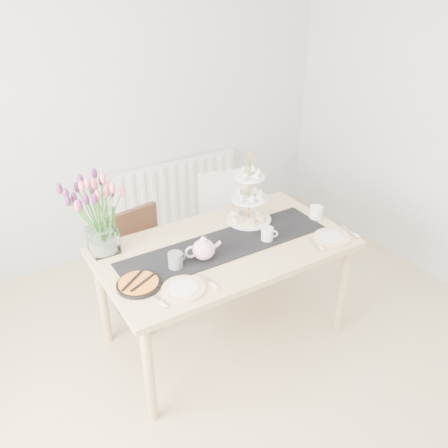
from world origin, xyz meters
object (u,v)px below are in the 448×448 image
chair_brown (143,258)px  chair_white (230,219)px  mug_grey (175,261)px  teapot (204,249)px  plate_right (332,237)px  plate_left (183,289)px  cream_jug (316,213)px  mug_white (267,234)px  radiator (177,192)px  tart_tin (139,284)px  cake_stand (249,204)px  dining_table (225,255)px  tulip_vase (98,204)px

chair_brown → chair_white: size_ratio=0.92×
chair_white → mug_grey: (-0.82, -0.70, 0.28)m
teapot → plate_right: teapot is taller
plate_left → cream_jug: bearing=11.5°
mug_white → plate_left: size_ratio=0.38×
radiator → tart_tin: tart_tin is taller
cake_stand → radiator: bearing=87.1°
plate_left → plate_right: 1.09m
mug_white → plate_right: (0.38, -0.20, -0.04)m
chair_brown → radiator: bearing=41.5°
dining_table → cream_jug: 0.75m
mug_grey → plate_left: mug_grey is taller
cream_jug → dining_table: bearing=161.1°
cream_jug → plate_right: 0.28m
dining_table → plate_left: (-0.44, -0.27, 0.08)m
chair_brown → dining_table: bearing=-66.4°
radiator → cake_stand: size_ratio=2.61×
tulip_vase → teapot: size_ratio=2.73×
cream_jug → mug_grey: bearing=165.0°
teapot → plate_right: size_ratio=0.94×
plate_right → plate_left: bearing=178.8°
tart_tin → plate_right: bearing=-8.1°
chair_brown → tulip_vase: tulip_vase is taller
teapot → tart_tin: teapot is taller
cake_stand → plate_right: size_ratio=1.93×
cream_jug → tart_tin: cream_jug is taller
plate_right → mug_white: bearing=152.0°
radiator → cream_jug: bearing=-76.2°
radiator → dining_table: same height
radiator → mug_grey: 1.72m
cream_jug → mug_grey: 1.12m
tulip_vase → plate_left: tulip_vase is taller
cake_stand → mug_white: (-0.05, -0.28, -0.09)m
chair_white → plate_right: 0.98m
chair_white → cream_jug: (0.29, -0.67, 0.28)m
mug_white → plate_right: 0.43m
mug_white → chair_brown: bearing=159.7°
tart_tin → mug_grey: mug_grey is taller
tulip_vase → chair_white: bearing=14.8°
radiator → cream_jug: size_ratio=13.14×
tulip_vase → cake_stand: bearing=-8.9°
chair_white → cake_stand: (-0.13, -0.45, 0.36)m
plate_left → radiator: bearing=64.6°
cream_jug → plate_left: cream_jug is taller
mug_grey → tart_tin: bearing=178.1°
teapot → tart_tin: (-0.45, -0.05, -0.06)m
chair_white → tart_tin: (-1.08, -0.75, 0.25)m
cream_jug → mug_grey: size_ratio=0.89×
teapot → dining_table: bearing=30.5°
cake_stand → cream_jug: cake_stand is taller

